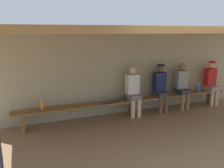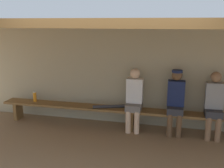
# 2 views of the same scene
# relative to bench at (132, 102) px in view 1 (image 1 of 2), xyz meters

# --- Properties ---
(ground_plane) EXTENTS (24.00, 24.00, 0.00)m
(ground_plane) POSITION_rel_bench_xyz_m (0.00, -1.55, -0.39)
(ground_plane) COLOR #8C6D4C
(back_wall) EXTENTS (8.00, 0.20, 2.20)m
(back_wall) POSITION_rel_bench_xyz_m (0.00, 0.45, 0.71)
(back_wall) COLOR tan
(back_wall) RESTS_ON ground
(dugout_roof) EXTENTS (8.00, 2.80, 0.12)m
(dugout_roof) POSITION_rel_bench_xyz_m (0.00, -0.85, 1.87)
(dugout_roof) COLOR brown
(dugout_roof) RESTS_ON back_wall
(bench) EXTENTS (6.00, 0.36, 0.46)m
(bench) POSITION_rel_bench_xyz_m (0.00, 0.00, 0.00)
(bench) COLOR brown
(bench) RESTS_ON ground
(player_in_white) EXTENTS (0.34, 0.42, 1.34)m
(player_in_white) POSITION_rel_bench_xyz_m (2.70, 0.00, 0.36)
(player_in_white) COLOR gray
(player_in_white) RESTS_ON ground
(player_rightmost) EXTENTS (0.34, 0.42, 1.34)m
(player_rightmost) POSITION_rel_bench_xyz_m (0.88, 0.00, 0.36)
(player_rightmost) COLOR #333338
(player_rightmost) RESTS_ON ground
(player_with_sunglasses) EXTENTS (0.34, 0.42, 1.34)m
(player_with_sunglasses) POSITION_rel_bench_xyz_m (1.62, 0.00, 0.34)
(player_with_sunglasses) COLOR #333338
(player_with_sunglasses) RESTS_ON ground
(player_in_blue) EXTENTS (0.34, 0.42, 1.34)m
(player_in_blue) POSITION_rel_bench_xyz_m (0.04, 0.00, 0.34)
(player_in_blue) COLOR slate
(player_in_blue) RESTS_ON ground
(water_bottle_green) EXTENTS (0.08, 0.08, 0.25)m
(water_bottle_green) POSITION_rel_bench_xyz_m (2.21, -0.02, 0.19)
(water_bottle_green) COLOR blue
(water_bottle_green) RESTS_ON bench
(water_bottle_blue) EXTENTS (0.08, 0.08, 0.24)m
(water_bottle_blue) POSITION_rel_bench_xyz_m (-2.30, 0.03, 0.19)
(water_bottle_blue) COLOR orange
(water_bottle_blue) RESTS_ON bench
(baseball_bat) EXTENTS (0.82, 0.33, 0.07)m
(baseball_bat) POSITION_rel_bench_xyz_m (-0.44, -0.00, 0.11)
(baseball_bat) COLOR #333338
(baseball_bat) RESTS_ON bench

